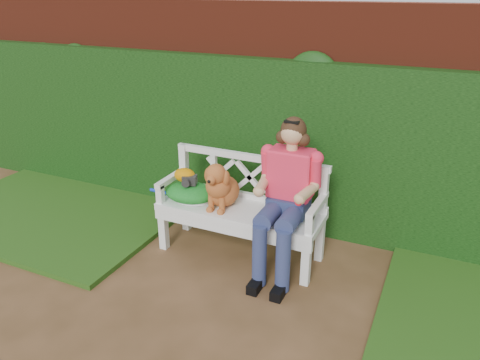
% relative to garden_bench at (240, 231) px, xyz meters
% --- Properties ---
extents(ground, '(60.00, 60.00, 0.00)m').
position_rel_garden_bench_xyz_m(ground, '(0.22, -0.95, -0.24)').
color(ground, '#483019').
extents(brick_wall, '(10.00, 0.30, 2.20)m').
position_rel_garden_bench_xyz_m(brick_wall, '(0.22, 0.95, 0.86)').
color(brick_wall, maroon).
rests_on(brick_wall, ground).
extents(ivy_hedge, '(10.00, 0.18, 1.70)m').
position_rel_garden_bench_xyz_m(ivy_hedge, '(0.22, 0.73, 0.61)').
color(ivy_hedge, '#24591A').
rests_on(ivy_hedge, ground).
extents(grass_left, '(2.60, 2.00, 0.05)m').
position_rel_garden_bench_xyz_m(grass_left, '(-2.18, -0.05, -0.21)').
color(grass_left, '#1E4A17').
rests_on(grass_left, ground).
extents(garden_bench, '(1.59, 0.63, 0.48)m').
position_rel_garden_bench_xyz_m(garden_bench, '(0.00, 0.00, 0.00)').
color(garden_bench, white).
rests_on(garden_bench, ground).
extents(seated_woman, '(0.77, 0.89, 1.32)m').
position_rel_garden_bench_xyz_m(seated_woman, '(0.46, -0.02, 0.42)').
color(seated_woman, '#D12D5F').
rests_on(seated_woman, ground).
extents(dog, '(0.35, 0.44, 0.45)m').
position_rel_garden_bench_xyz_m(dog, '(-0.16, -0.04, 0.47)').
color(dog, '#A45826').
rests_on(dog, garden_bench).
extents(tennis_racket, '(0.72, 0.37, 0.03)m').
position_rel_garden_bench_xyz_m(tennis_racket, '(-0.50, -0.04, 0.26)').
color(tennis_racket, white).
rests_on(tennis_racket, garden_bench).
extents(green_bag, '(0.49, 0.38, 0.16)m').
position_rel_garden_bench_xyz_m(green_bag, '(-0.49, -0.05, 0.32)').
color(green_bag, '#17912D').
rests_on(green_bag, garden_bench).
extents(camera_item, '(0.15, 0.13, 0.08)m').
position_rel_garden_bench_xyz_m(camera_item, '(-0.48, -0.05, 0.44)').
color(camera_item, '#282727').
rests_on(camera_item, green_bag).
extents(baseball_glove, '(0.25, 0.21, 0.13)m').
position_rel_garden_bench_xyz_m(baseball_glove, '(-0.56, -0.02, 0.47)').
color(baseball_glove, '#C87903').
rests_on(baseball_glove, green_bag).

